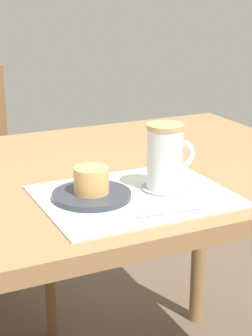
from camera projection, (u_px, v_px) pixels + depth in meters
name	position (u px, v px, depth m)	size (l,w,h in m)	color
dining_table	(75.00, 205.00, 1.31)	(1.26, 0.79, 0.75)	#997047
placemat	(134.00, 196.00, 1.14)	(0.38, 0.30, 0.00)	silver
pastry_plate	(92.00, 195.00, 1.12)	(0.16, 0.16, 0.01)	#333842
pastry	(91.00, 180.00, 1.11)	(0.07, 0.07, 0.05)	#E0A860
coffee_coaster	(164.00, 188.00, 1.17)	(0.09, 0.09, 0.01)	#99999E
coffee_mug	(166.00, 156.00, 1.15)	(0.11, 0.08, 0.13)	white
teaspoon	(170.00, 211.00, 1.05)	(0.01, 0.01, 0.13)	silver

